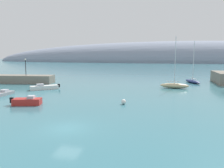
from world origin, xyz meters
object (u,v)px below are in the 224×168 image
Objects in this scene: sailboat_sand_near_shore at (174,85)px; motorboat_white_foreground at (44,87)px; harbor_lamp_post at (26,65)px; motorboat_grey_outer at (2,94)px; sailboat_navy_mid_mooring at (193,81)px; mooring_buoy_white at (124,102)px; motorboat_red_alongside_breakwater at (27,101)px.

sailboat_sand_near_shore is 2.08× the size of motorboat_white_foreground.
harbor_lamp_post reaches higher than motorboat_white_foreground.
motorboat_grey_outer is at bearing 22.53° from motorboat_white_foreground.
motorboat_grey_outer is at bearing 107.41° from sailboat_navy_mid_mooring.
sailboat_navy_mid_mooring reaches higher than harbor_lamp_post.
mooring_buoy_white is (18.31, -9.86, -0.08)m from motorboat_white_foreground.
motorboat_grey_outer is at bearing -146.06° from sailboat_sand_near_shore.
sailboat_sand_near_shore reaches higher than motorboat_white_foreground.
sailboat_sand_near_shore is 27.06m from motorboat_white_foreground.
sailboat_sand_near_shore is 33.47m from motorboat_grey_outer.
motorboat_white_foreground reaches higher than mooring_buoy_white.
harbor_lamp_post is (-5.82, 15.67, 4.19)m from motorboat_grey_outer.
motorboat_red_alongside_breakwater is at bearing -124.76° from motorboat_grey_outer.
motorboat_red_alongside_breakwater is 13.73m from mooring_buoy_white.
harbor_lamp_post is at bearing 18.46° from motorboat_grey_outer.
motorboat_red_alongside_breakwater is (5.04, -13.37, 0.05)m from motorboat_white_foreground.
sailboat_navy_mid_mooring is at bearing 71.58° from sailboat_sand_near_shore.
harbor_lamp_post reaches higher than motorboat_red_alongside_breakwater.
motorboat_white_foreground is 1.26× the size of harbor_lamp_post.
harbor_lamp_post is at bearing -81.83° from motorboat_white_foreground.
sailboat_sand_near_shore is at bearing 0.12° from harbor_lamp_post.
motorboat_grey_outer is (-29.54, -15.74, -0.32)m from sailboat_sand_near_shore.
motorboat_grey_outer is 17.23m from harbor_lamp_post.
sailboat_navy_mid_mooring reaches higher than motorboat_white_foreground.
sailboat_sand_near_shore is 11.61m from sailboat_navy_mid_mooring.
mooring_buoy_white is (13.27, 3.50, -0.13)m from motorboat_red_alongside_breakwater.
motorboat_white_foreground is 13.02m from harbor_lamp_post.
sailboat_sand_near_shore is at bearing 67.10° from mooring_buoy_white.
harbor_lamp_post reaches higher than mooring_buoy_white.
mooring_buoy_white is 33.28m from harbor_lamp_post.
motorboat_white_foreground is at bearing -27.38° from motorboat_grey_outer.
motorboat_white_foreground is at bearing 95.03° from motorboat_red_alongside_breakwater.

